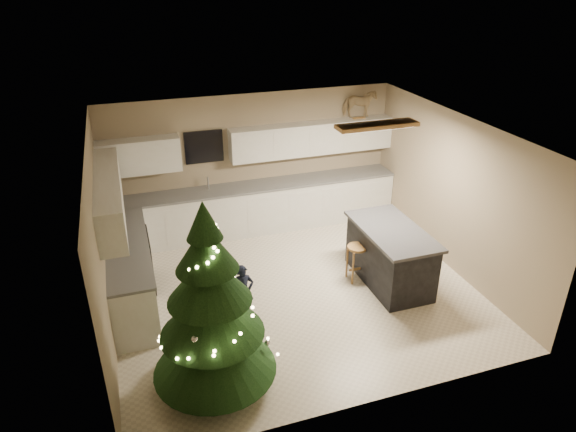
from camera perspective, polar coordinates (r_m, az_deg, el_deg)
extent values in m
plane|color=beige|center=(8.29, 0.78, -8.18)|extent=(5.50, 5.50, 0.00)
cube|color=gray|center=(9.83, -4.01, 6.04)|extent=(5.50, 0.02, 2.60)
cube|color=gray|center=(5.67, 9.35, -10.76)|extent=(5.50, 0.02, 2.60)
cube|color=gray|center=(7.29, -20.04, -3.13)|extent=(0.02, 5.00, 2.60)
cube|color=gray|center=(8.85, 17.91, 2.42)|extent=(0.02, 5.00, 2.60)
cube|color=silver|center=(7.15, 0.90, 9.29)|extent=(5.50, 5.00, 0.02)
cube|color=olive|center=(7.76, 9.88, 9.90)|extent=(1.25, 0.32, 0.06)
cube|color=white|center=(7.77, 9.86, 9.65)|extent=(1.15, 0.24, 0.02)
cube|color=silver|center=(9.89, -3.41, 0.85)|extent=(5.48, 0.60, 0.90)
cube|color=silver|center=(8.22, -17.09, -6.05)|extent=(0.60, 2.60, 0.90)
cube|color=slate|center=(9.69, -3.46, 3.34)|extent=(5.48, 0.62, 0.04)
cube|color=slate|center=(7.99, -17.46, -3.19)|extent=(0.62, 2.60, 0.04)
cube|color=silver|center=(9.27, -16.21, 6.40)|extent=(1.40, 0.35, 0.60)
cube|color=silver|center=(9.88, 2.72, 8.63)|extent=(3.20, 0.35, 0.60)
cube|color=silver|center=(7.77, -19.25, 2.13)|extent=(0.35, 2.60, 0.60)
cube|color=black|center=(9.50, -9.33, 7.59)|extent=(0.70, 0.04, 0.60)
cube|color=#99999E|center=(9.54, -8.70, 2.55)|extent=(0.55, 0.40, 0.06)
cylinder|color=#99999E|center=(9.57, -8.88, 3.65)|extent=(0.03, 0.03, 0.24)
cube|color=black|center=(8.48, -17.07, -5.00)|extent=(0.64, 0.75, 0.90)
cube|color=black|center=(8.20, -19.34, -1.64)|extent=(0.10, 0.75, 0.30)
cube|color=black|center=(8.43, 11.24, -4.47)|extent=(0.80, 1.60, 0.90)
cube|color=#333333|center=(8.20, 11.53, -1.62)|extent=(0.90, 1.70, 0.05)
cylinder|color=olive|center=(8.31, 7.73, -3.48)|extent=(0.32, 0.32, 0.04)
cylinder|color=olive|center=(8.33, 7.23, -5.82)|extent=(0.03, 0.03, 0.58)
cylinder|color=olive|center=(8.42, 8.64, -5.54)|extent=(0.03, 0.03, 0.58)
cylinder|color=olive|center=(8.50, 6.58, -5.05)|extent=(0.03, 0.03, 0.58)
cylinder|color=olive|center=(8.59, 7.96, -4.79)|extent=(0.03, 0.03, 0.58)
cube|color=olive|center=(8.51, 7.56, -5.87)|extent=(0.25, 0.03, 0.03)
cylinder|color=#3F2816|center=(6.66, -8.01, -16.77)|extent=(0.13, 0.13, 0.33)
cone|color=black|center=(6.37, -8.26, -13.86)|extent=(1.50, 1.50, 0.77)
cone|color=black|center=(6.06, -8.57, -10.27)|extent=(1.24, 1.24, 0.66)
cone|color=black|center=(5.81, -8.85, -6.76)|extent=(0.97, 0.97, 0.61)
cone|color=black|center=(5.62, -9.12, -3.45)|extent=(0.71, 0.71, 0.55)
cone|color=black|center=(5.46, -9.37, -0.43)|extent=(0.40, 0.40, 0.44)
sphere|color=#FFD88C|center=(6.71, -1.29, -14.79)|extent=(0.04, 0.04, 0.04)
sphere|color=#FFD88C|center=(6.84, -2.30, -13.38)|extent=(0.04, 0.04, 0.04)
sphere|color=#FFD88C|center=(6.94, -3.73, -12.27)|extent=(0.04, 0.04, 0.04)
sphere|color=#FFD88C|center=(7.00, -5.41, -11.48)|extent=(0.04, 0.04, 0.04)
sphere|color=#FFD88C|center=(7.02, -7.23, -11.03)|extent=(0.04, 0.04, 0.04)
sphere|color=#FFD88C|center=(6.98, -9.06, -10.89)|extent=(0.04, 0.04, 0.04)
sphere|color=#FFD88C|center=(6.91, -10.75, -11.04)|extent=(0.04, 0.04, 0.04)
sphere|color=#FFD88C|center=(6.79, -12.21, -11.45)|extent=(0.04, 0.04, 0.04)
sphere|color=#FFD88C|center=(6.65, -13.32, -12.05)|extent=(0.04, 0.04, 0.04)
sphere|color=#FFD88C|center=(6.48, -13.99, -12.78)|extent=(0.04, 0.04, 0.04)
sphere|color=#FFD88C|center=(6.30, -14.16, -13.55)|extent=(0.04, 0.04, 0.04)
sphere|color=#FFD88C|center=(6.13, -13.78, -14.26)|extent=(0.04, 0.04, 0.04)
sphere|color=#FFD88C|center=(5.97, -12.88, -14.81)|extent=(0.04, 0.04, 0.04)
sphere|color=#FFD88C|center=(5.85, -11.55, -15.09)|extent=(0.04, 0.04, 0.04)
sphere|color=#FFD88C|center=(5.77, -9.94, -15.05)|extent=(0.04, 0.04, 0.04)
sphere|color=#FFD88C|center=(5.72, -8.23, -14.64)|extent=(0.04, 0.04, 0.04)
sphere|color=#FFD88C|center=(5.73, -6.65, -13.91)|extent=(0.04, 0.04, 0.04)
sphere|color=#FFD88C|center=(5.77, -5.36, -12.91)|extent=(0.04, 0.04, 0.04)
sphere|color=#FFD88C|center=(5.84, -4.49, -11.76)|extent=(0.04, 0.04, 0.04)
sphere|color=#FFD88C|center=(5.92, -4.08, -10.55)|extent=(0.04, 0.04, 0.04)
sphere|color=#FFD88C|center=(6.01, -4.12, -9.37)|extent=(0.04, 0.04, 0.04)
sphere|color=#FFD88C|center=(6.10, -4.56, -8.31)|extent=(0.04, 0.04, 0.04)
sphere|color=#FFD88C|center=(6.16, -5.32, -7.41)|extent=(0.04, 0.04, 0.04)
sphere|color=#FFD88C|center=(6.21, -6.30, -6.69)|extent=(0.04, 0.04, 0.04)
sphere|color=#FFD88C|center=(6.22, -7.41, -6.16)|extent=(0.04, 0.04, 0.04)
sphere|color=#FFD88C|center=(6.21, -8.55, -5.83)|extent=(0.04, 0.04, 0.04)
sphere|color=#FFD88C|center=(6.17, -9.64, -5.65)|extent=(0.04, 0.04, 0.04)
sphere|color=#FFD88C|center=(6.10, -10.58, -5.62)|extent=(0.04, 0.04, 0.04)
sphere|color=#FFD88C|center=(6.02, -11.30, -5.69)|extent=(0.04, 0.04, 0.04)
sphere|color=#FFD88C|center=(5.92, -11.77, -5.81)|extent=(0.04, 0.04, 0.04)
sphere|color=#FFD88C|center=(5.81, -11.95, -5.93)|extent=(0.04, 0.04, 0.04)
sphere|color=#FFD88C|center=(5.71, -11.85, -6.01)|extent=(0.04, 0.04, 0.04)
sphere|color=#FFD88C|center=(5.62, -11.48, -6.00)|extent=(0.04, 0.04, 0.04)
sphere|color=#FFD88C|center=(5.54, -10.90, -5.87)|extent=(0.04, 0.04, 0.04)
sphere|color=#FFD88C|center=(5.49, -10.20, -5.60)|extent=(0.04, 0.04, 0.04)
sphere|color=#FFD88C|center=(5.45, -9.47, -5.19)|extent=(0.04, 0.04, 0.04)
sphere|color=#FFD88C|center=(5.44, -8.80, -4.66)|extent=(0.04, 0.04, 0.04)
sphere|color=#FFD88C|center=(5.44, -8.25, -4.03)|extent=(0.04, 0.04, 0.04)
sphere|color=#FFD88C|center=(5.46, -7.88, -3.36)|extent=(0.04, 0.04, 0.04)
sphere|color=#FFD88C|center=(5.48, -7.71, -2.67)|extent=(0.04, 0.04, 0.04)
sphere|color=#FFD88C|center=(5.50, -7.72, -2.00)|extent=(0.04, 0.04, 0.04)
sphere|color=#FFD88C|center=(5.52, -7.89, -1.38)|extent=(0.04, 0.04, 0.04)
sphere|color=#FFD88C|center=(5.53, -8.18, -0.82)|extent=(0.04, 0.04, 0.04)
sphere|color=#FFD88C|center=(5.53, -8.53, -0.32)|extent=(0.04, 0.04, 0.04)
sphere|color=#FFD88C|center=(5.52, -8.90, 0.11)|extent=(0.04, 0.04, 0.04)
sphere|color=#FFD88C|center=(5.49, -9.22, 0.50)|extent=(0.04, 0.04, 0.04)
sphere|color=silver|center=(6.56, -2.40, -13.71)|extent=(0.08, 0.08, 0.08)
sphere|color=silver|center=(6.60, -11.94, -10.91)|extent=(0.08, 0.08, 0.08)
sphere|color=silver|center=(5.75, -9.10, -13.46)|extent=(0.08, 0.08, 0.08)
sphere|color=silver|center=(6.07, -5.77, -7.47)|extent=(0.08, 0.08, 0.08)
sphere|color=silver|center=(5.89, -11.12, -5.80)|extent=(0.08, 0.08, 0.08)
sphere|color=silver|center=(5.51, -8.80, -4.55)|extent=(0.08, 0.08, 0.08)
sphere|color=silver|center=(5.53, -8.94, -1.04)|extent=(0.08, 0.08, 0.08)
imported|color=black|center=(7.50, -4.97, -8.42)|extent=(0.33, 0.23, 0.86)
cube|color=olive|center=(10.13, 7.94, 10.68)|extent=(0.24, 0.02, 0.02)
cube|color=olive|center=(10.19, 7.75, 10.80)|extent=(0.24, 0.02, 0.02)
imported|color=#D7B187|center=(10.09, 7.94, 12.23)|extent=(0.67, 0.43, 0.52)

